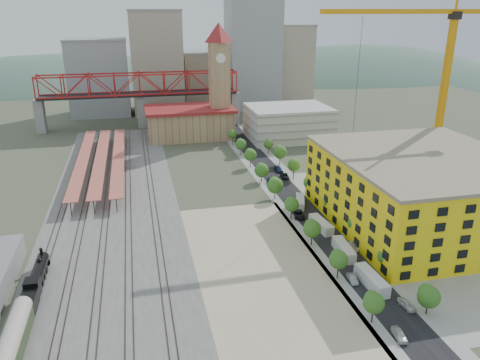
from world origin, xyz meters
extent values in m
plane|color=#474C38|center=(0.00, 0.00, 0.00)|extent=(400.00, 400.00, 0.00)
cube|color=#605E59|center=(-36.00, 17.50, 0.03)|extent=(36.00, 165.00, 0.06)
cube|color=tan|center=(-4.00, -31.50, 0.03)|extent=(28.00, 67.00, 0.06)
cube|color=black|center=(16.00, 15.00, 0.03)|extent=(12.00, 170.00, 0.06)
cube|color=gray|center=(10.50, 15.00, 0.02)|extent=(3.00, 170.00, 0.04)
cube|color=gray|center=(21.50, 15.00, 0.02)|extent=(3.00, 170.00, 0.04)
cube|color=gray|center=(45.00, -20.00, 0.03)|extent=(50.00, 90.00, 0.06)
cube|color=#382B23|center=(-50.72, 17.50, 0.15)|extent=(0.12, 160.00, 0.18)
cube|color=#382B23|center=(-49.28, 17.50, 0.15)|extent=(0.12, 160.00, 0.18)
cube|color=#382B23|center=(-44.72, 17.50, 0.15)|extent=(0.12, 160.00, 0.18)
cube|color=#382B23|center=(-43.28, 17.50, 0.15)|extent=(0.12, 160.00, 0.18)
cube|color=#382B23|center=(-38.72, 17.50, 0.15)|extent=(0.12, 160.00, 0.18)
cube|color=#382B23|center=(-37.28, 17.50, 0.15)|extent=(0.12, 160.00, 0.18)
cube|color=#382B23|center=(-32.72, 17.50, 0.15)|extent=(0.12, 160.00, 0.18)
cube|color=#382B23|center=(-31.28, 17.50, 0.15)|extent=(0.12, 160.00, 0.18)
cube|color=#382B23|center=(-25.72, 17.50, 0.15)|extent=(0.12, 160.00, 0.18)
cube|color=#382B23|center=(-24.28, 17.50, 0.15)|extent=(0.12, 160.00, 0.18)
cube|color=#CF5A4F|center=(-47.00, 45.00, 4.00)|extent=(4.00, 80.00, 0.25)
cylinder|color=black|center=(-47.00, 45.00, 2.00)|extent=(0.24, 0.24, 4.00)
cube|color=#CF5A4F|center=(-41.00, 45.00, 4.00)|extent=(4.00, 80.00, 0.25)
cylinder|color=black|center=(-41.00, 45.00, 2.00)|extent=(0.24, 0.24, 4.00)
cube|color=#CF5A4F|center=(-35.00, 45.00, 4.00)|extent=(4.00, 80.00, 0.25)
cylinder|color=black|center=(-35.00, 45.00, 2.00)|extent=(0.24, 0.24, 4.00)
cube|color=tan|center=(-5.00, 82.00, 6.00)|extent=(36.00, 22.00, 12.00)
cube|color=maroon|center=(-5.00, 82.00, 12.50)|extent=(38.00, 24.00, 1.20)
cube|color=tan|center=(8.00, 80.00, 20.00)|extent=(8.00, 8.00, 40.00)
pyramid|color=maroon|center=(8.00, 80.00, 48.00)|extent=(12.00, 12.00, 8.00)
cylinder|color=white|center=(8.00, 75.90, 34.00)|extent=(4.00, 0.30, 4.00)
cube|color=silver|center=(36.00, 70.00, 7.00)|extent=(34.00, 26.00, 14.00)
cube|color=gray|center=(-70.00, 105.00, 7.50)|extent=(4.00, 6.00, 15.00)
cube|color=gray|center=(20.00, 105.00, 7.50)|extent=(4.00, 6.00, 15.00)
cube|color=gray|center=(-25.00, 105.00, 7.50)|extent=(4.00, 6.00, 15.00)
cube|color=black|center=(-25.00, 105.00, 15.50)|extent=(90.00, 9.00, 1.00)
cube|color=yellow|center=(42.00, -20.00, 9.00)|extent=(44.00, 50.00, 18.00)
cube|color=gray|center=(42.00, -20.00, 18.40)|extent=(44.60, 50.60, 0.80)
cube|color=#9EA0A3|center=(-45.00, 140.00, 19.00)|extent=(30.00, 25.00, 38.00)
cube|color=#B2A58C|center=(-15.00, 135.00, 26.00)|extent=(26.00, 22.00, 52.00)
cube|color=gray|center=(12.00, 150.00, 15.00)|extent=(24.00, 24.00, 30.00)
cube|color=#9EA0A3|center=(38.00, 140.00, 30.00)|extent=(28.00, 22.00, 60.00)
cube|color=#B2A58C|center=(62.00, 145.00, 22.00)|extent=(22.00, 20.00, 44.00)
cube|color=brown|center=(-2.00, 160.00, 13.00)|extent=(20.00, 20.00, 26.00)
ellipsoid|color=#4C6B59|center=(-80.00, 260.00, -68.00)|extent=(396.00, 216.00, 180.00)
ellipsoid|color=#4C6B59|center=(40.00, 260.00, -92.00)|extent=(484.00, 264.00, 220.00)
ellipsoid|color=#4C6B59|center=(160.00, 260.00, -70.00)|extent=(418.00, 228.00, 190.00)
cylinder|color=black|center=(-50.00, -27.18, 2.39)|extent=(2.49, 11.93, 2.49)
cube|color=black|center=(-50.00, -33.64, 2.58)|extent=(2.78, 2.98, 3.18)
cylinder|color=black|center=(-50.00, -22.21, 4.18)|extent=(0.70, 0.70, 1.59)
sphere|color=black|center=(-50.00, -25.19, 3.68)|extent=(0.99, 0.99, 0.99)
cone|color=black|center=(-50.00, -20.42, 0.89)|extent=(2.58, 1.59, 2.58)
cube|color=black|center=(-50.00, -38.11, 1.99)|extent=(2.78, 5.96, 2.78)
cube|color=#2A3C21|center=(-50.00, -50.18, 2.39)|extent=(2.88, 17.89, 3.18)
cylinder|color=#ADA899|center=(-50.00, -50.18, 4.08)|extent=(3.08, 17.89, 3.08)
cube|color=orange|center=(65.65, 9.44, 25.06)|extent=(1.78, 1.78, 50.13)
cube|color=black|center=(65.65, 9.44, 51.24)|extent=(2.78, 2.78, 2.23)
cube|color=orange|center=(44.49, 9.11, 52.36)|extent=(42.35, 2.00, 1.34)
cube|color=orange|center=(72.33, 9.54, 52.36)|extent=(13.39, 1.55, 1.34)
cube|color=silver|center=(16.00, -44.25, 1.38)|extent=(3.08, 10.15, 2.75)
cube|color=silver|center=(16.00, -31.01, 1.30)|extent=(3.23, 9.70, 2.61)
cube|color=silver|center=(16.00, -17.45, 1.28)|extent=(3.43, 9.55, 2.56)
cube|color=silver|center=(16.00, -1.79, 1.18)|extent=(4.99, 8.89, 2.36)
imported|color=silver|center=(13.00, -60.00, 0.72)|extent=(2.22, 4.41, 1.44)
imported|color=gray|center=(13.00, -41.87, 0.66)|extent=(1.84, 4.14, 1.32)
imported|color=black|center=(13.00, -9.10, 0.78)|extent=(3.46, 5.94, 1.55)
imported|color=#1A344E|center=(13.00, 16.67, 0.74)|extent=(2.18, 5.16, 1.49)
imported|color=silver|center=(19.00, -52.47, 0.72)|extent=(2.14, 4.37, 1.43)
imported|color=gray|center=(19.00, -29.12, 0.73)|extent=(2.25, 4.65, 1.47)
imported|color=black|center=(19.00, 21.37, 0.71)|extent=(2.83, 5.29, 1.41)
imported|color=#1A284C|center=(19.00, 28.43, 0.77)|extent=(2.27, 5.37, 1.55)
camera|label=1|loc=(-28.19, -118.08, 53.01)|focal=35.00mm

